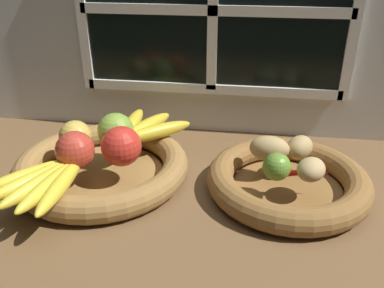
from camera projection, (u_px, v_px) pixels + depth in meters
The scene contains 15 objects.
ground_plane at pixel (196, 194), 82.07cm from camera, with size 140.00×90.00×3.00cm, color brown.
back_wall at pixel (213, 23), 95.14cm from camera, with size 140.00×4.60×55.00cm.
fruit_bowl_left at pixel (102, 167), 84.14cm from camera, with size 36.61×36.61×5.31cm.
fruit_bowl_right at pixel (287, 181), 79.18cm from camera, with size 32.28×32.28×5.31cm.
apple_golden_left at pixel (75, 136), 83.09cm from camera, with size 6.79×6.79×6.79cm, color gold.
apple_red_right at pixel (121, 146), 77.75cm from camera, with size 7.99×7.99×7.99cm, color red.
apple_red_front at pixel (75, 150), 76.75cm from camera, with size 7.54×7.54×7.54cm, color #B73828.
apple_green_back at pixel (116, 131), 84.46cm from camera, with size 7.74×7.74×7.74cm, color #7AA338.
banana_bunch_front at pixel (46, 180), 71.40cm from camera, with size 15.93×20.27×2.95cm.
banana_bunch_back at pixel (144, 128), 91.06cm from camera, with size 16.15×19.01×3.29cm.
potato_back at pixel (300, 147), 80.81cm from camera, with size 6.51×4.85×4.78cm, color tan.
potato_oblong at pixel (269, 148), 79.96cm from camera, with size 8.01×5.33×5.16cm, color tan.
potato_small at pixel (311, 169), 73.40cm from camera, with size 6.28×5.06×4.27cm, color tan.
lime_near at pixel (277, 167), 73.33cm from camera, with size 5.25×5.25×5.25cm, color olive.
chili_pepper at pixel (301, 173), 74.67cm from camera, with size 1.78×1.78×10.68cm, color red.
Camera 1 is at (9.03, -68.02, 44.70)cm, focal length 37.17 mm.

